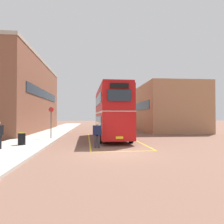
{
  "coord_description": "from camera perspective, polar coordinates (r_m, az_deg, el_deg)",
  "views": [
    {
      "loc": [
        -1.43,
        -12.14,
        2.15
      ],
      "look_at": [
        0.61,
        9.94,
        2.56
      ],
      "focal_mm": 34.05,
      "sensor_mm": 36.0,
      "label": 1
    }
  ],
  "objects": [
    {
      "name": "double_decker_bus",
      "position": [
        20.07,
        -0.3,
        -0.03
      ],
      "size": [
        2.99,
        10.55,
        4.75
      ],
      "color": "black",
      "rests_on": "ground"
    },
    {
      "name": "sidewalk_left",
      "position": [
        29.45,
        -15.23,
        -5.08
      ],
      "size": [
        4.0,
        57.6,
        0.14
      ],
      "primitive_type": "cube",
      "color": "#B2ADA3",
      "rests_on": "ground"
    },
    {
      "name": "depot_building_right",
      "position": [
        31.73,
        14.46,
        0.95
      ],
      "size": [
        7.63,
        12.05,
        6.5
      ],
      "color": "#AD7A56",
      "rests_on": "ground"
    },
    {
      "name": "litter_bin",
      "position": [
        16.17,
        -23.08,
        -6.6
      ],
      "size": [
        0.54,
        0.54,
        0.85
      ],
      "color": "black",
      "rests_on": "sidewalk_left"
    },
    {
      "name": "single_deck_bus",
      "position": [
        41.35,
        -0.13,
        -1.78
      ],
      "size": [
        2.98,
        9.76,
        3.02
      ],
      "color": "black",
      "rests_on": "ground"
    },
    {
      "name": "pedestrian_boarding",
      "position": [
        14.3,
        -4.0,
        -5.54
      ],
      "size": [
        0.59,
        0.27,
        1.77
      ],
      "color": "#2D2D38",
      "rests_on": "ground"
    },
    {
      "name": "bus_stop_sign",
      "position": [
        20.06,
        -16.05,
        -1.96
      ],
      "size": [
        0.44,
        0.08,
        2.81
      ],
      "color": "#4C4C51",
      "rests_on": "sidewalk_left"
    },
    {
      "name": "ground_plane",
      "position": [
        26.66,
        -2.19,
        -5.69
      ],
      "size": [
        135.6,
        135.6,
        0.0
      ],
      "primitive_type": "plane",
      "color": "brown"
    },
    {
      "name": "bay_marking_yellow",
      "position": [
        18.27,
        0.3,
        -7.81
      ],
      "size": [
        4.5,
        12.6,
        0.01
      ],
      "color": "gold",
      "rests_on": "ground"
    },
    {
      "name": "brick_building_left",
      "position": [
        31.58,
        -22.56,
        3.94
      ],
      "size": [
        5.52,
        21.4,
        9.71
      ],
      "color": "brown",
      "rests_on": "ground"
    }
  ]
}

